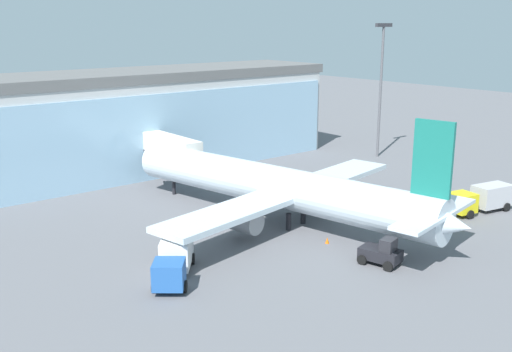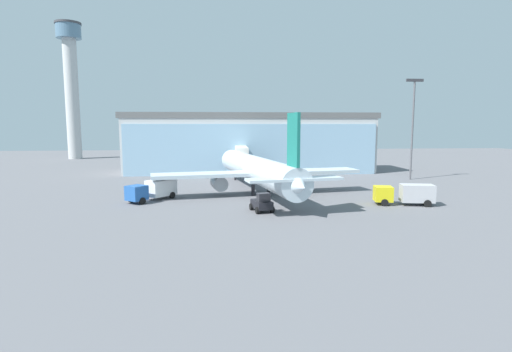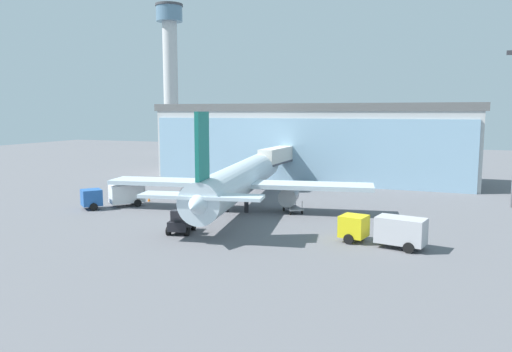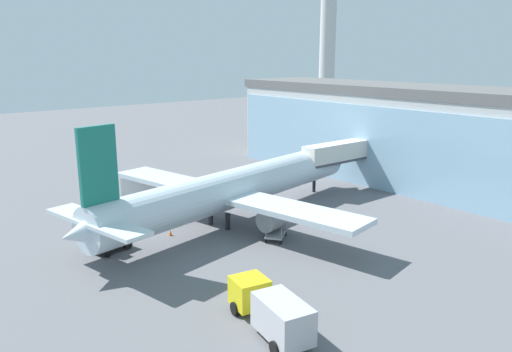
{
  "view_description": "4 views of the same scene",
  "coord_description": "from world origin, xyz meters",
  "px_view_note": "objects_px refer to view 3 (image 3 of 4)",
  "views": [
    {
      "loc": [
        -38.2,
        -31.45,
        18.84
      ],
      "look_at": [
        -2.15,
        11.64,
        4.28
      ],
      "focal_mm": 42.0,
      "sensor_mm": 36.0,
      "label": 1
    },
    {
      "loc": [
        -7.16,
        -49.65,
        10.07
      ],
      "look_at": [
        -1.34,
        9.86,
        2.52
      ],
      "focal_mm": 28.0,
      "sensor_mm": 36.0,
      "label": 2
    },
    {
      "loc": [
        21.36,
        -44.63,
        11.53
      ],
      "look_at": [
        0.95,
        8.73,
        4.1
      ],
      "focal_mm": 35.0,
      "sensor_mm": 36.0,
      "label": 3
    },
    {
      "loc": [
        37.43,
        -20.16,
        16.69
      ],
      "look_at": [
        1.23,
        10.26,
        5.14
      ],
      "focal_mm": 35.0,
      "sensor_mm": 36.0,
      "label": 4
    }
  ],
  "objects_px": {
    "airplane": "(240,180)",
    "safety_cone_nose": "(210,218)",
    "jet_bridge": "(281,156)",
    "catering_truck": "(116,195)",
    "baggage_cart": "(293,208)",
    "control_tower": "(170,66)",
    "pushback_tug": "(181,223)",
    "fuel_truck": "(385,229)",
    "safety_cone_wingtip": "(149,199)"
  },
  "relations": [
    {
      "from": "jet_bridge",
      "to": "catering_truck",
      "type": "height_order",
      "value": "jet_bridge"
    },
    {
      "from": "jet_bridge",
      "to": "safety_cone_nose",
      "type": "distance_m",
      "value": 26.43
    },
    {
      "from": "airplane",
      "to": "baggage_cart",
      "type": "height_order",
      "value": "airplane"
    },
    {
      "from": "airplane",
      "to": "fuel_truck",
      "type": "bearing_deg",
      "value": -131.2
    },
    {
      "from": "control_tower",
      "to": "airplane",
      "type": "height_order",
      "value": "control_tower"
    },
    {
      "from": "airplane",
      "to": "baggage_cart",
      "type": "bearing_deg",
      "value": -100.19
    },
    {
      "from": "safety_cone_nose",
      "to": "baggage_cart",
      "type": "bearing_deg",
      "value": 44.74
    },
    {
      "from": "pushback_tug",
      "to": "safety_cone_wingtip",
      "type": "distance_m",
      "value": 18.11
    },
    {
      "from": "control_tower",
      "to": "safety_cone_nose",
      "type": "height_order",
      "value": "control_tower"
    },
    {
      "from": "baggage_cart",
      "to": "fuel_truck",
      "type": "bearing_deg",
      "value": -169.23
    },
    {
      "from": "jet_bridge",
      "to": "airplane",
      "type": "relative_size",
      "value": 0.36
    },
    {
      "from": "catering_truck",
      "to": "safety_cone_wingtip",
      "type": "bearing_deg",
      "value": -159.25
    },
    {
      "from": "safety_cone_wingtip",
      "to": "catering_truck",
      "type": "bearing_deg",
      "value": -109.41
    },
    {
      "from": "airplane",
      "to": "baggage_cart",
      "type": "xyz_separation_m",
      "value": [
        6.51,
        -0.02,
        -2.99
      ]
    },
    {
      "from": "control_tower",
      "to": "safety_cone_wingtip",
      "type": "height_order",
      "value": "control_tower"
    },
    {
      "from": "fuel_truck",
      "to": "baggage_cart",
      "type": "relative_size",
      "value": 2.37
    },
    {
      "from": "pushback_tug",
      "to": "safety_cone_nose",
      "type": "distance_m",
      "value": 6.06
    },
    {
      "from": "jet_bridge",
      "to": "safety_cone_wingtip",
      "type": "bearing_deg",
      "value": 148.95
    },
    {
      "from": "airplane",
      "to": "catering_truck",
      "type": "relative_size",
      "value": 5.44
    },
    {
      "from": "safety_cone_nose",
      "to": "jet_bridge",
      "type": "bearing_deg",
      "value": 91.4
    },
    {
      "from": "airplane",
      "to": "catering_truck",
      "type": "distance_m",
      "value": 15.35
    },
    {
      "from": "fuel_truck",
      "to": "pushback_tug",
      "type": "bearing_deg",
      "value": 18.22
    },
    {
      "from": "jet_bridge",
      "to": "airplane",
      "type": "bearing_deg",
      "value": -175.37
    },
    {
      "from": "control_tower",
      "to": "safety_cone_nose",
      "type": "xyz_separation_m",
      "value": [
        48.66,
        -75.1,
        -23.49
      ]
    },
    {
      "from": "airplane",
      "to": "safety_cone_nose",
      "type": "height_order",
      "value": "airplane"
    },
    {
      "from": "airplane",
      "to": "pushback_tug",
      "type": "bearing_deg",
      "value": 166.95
    },
    {
      "from": "fuel_truck",
      "to": "safety_cone_wingtip",
      "type": "distance_m",
      "value": 32.94
    },
    {
      "from": "airplane",
      "to": "fuel_truck",
      "type": "relative_size",
      "value": 5.01
    },
    {
      "from": "airplane",
      "to": "catering_truck",
      "type": "height_order",
      "value": "airplane"
    },
    {
      "from": "control_tower",
      "to": "pushback_tug",
      "type": "height_order",
      "value": "control_tower"
    },
    {
      "from": "jet_bridge",
      "to": "control_tower",
      "type": "relative_size",
      "value": 0.34
    },
    {
      "from": "pushback_tug",
      "to": "safety_cone_nose",
      "type": "bearing_deg",
      "value": -14.11
    },
    {
      "from": "safety_cone_nose",
      "to": "control_tower",
      "type": "bearing_deg",
      "value": 122.94
    },
    {
      "from": "baggage_cart",
      "to": "safety_cone_nose",
      "type": "bearing_deg",
      "value": 98.89
    },
    {
      "from": "catering_truck",
      "to": "fuel_truck",
      "type": "distance_m",
      "value": 33.25
    },
    {
      "from": "control_tower",
      "to": "pushback_tug",
      "type": "relative_size",
      "value": 11.44
    },
    {
      "from": "fuel_truck",
      "to": "pushback_tug",
      "type": "xyz_separation_m",
      "value": [
        -18.74,
        -2.15,
        -0.49
      ]
    },
    {
      "from": "baggage_cart",
      "to": "safety_cone_wingtip",
      "type": "bearing_deg",
      "value": 53.29
    },
    {
      "from": "catering_truck",
      "to": "safety_cone_nose",
      "type": "relative_size",
      "value": 12.72
    },
    {
      "from": "airplane",
      "to": "safety_cone_nose",
      "type": "relative_size",
      "value": 69.16
    },
    {
      "from": "pushback_tug",
      "to": "control_tower",
      "type": "bearing_deg",
      "value": 17.79
    },
    {
      "from": "fuel_truck",
      "to": "safety_cone_wingtip",
      "type": "height_order",
      "value": "fuel_truck"
    },
    {
      "from": "fuel_truck",
      "to": "safety_cone_nose",
      "type": "height_order",
      "value": "fuel_truck"
    },
    {
      "from": "baggage_cart",
      "to": "safety_cone_wingtip",
      "type": "xyz_separation_m",
      "value": [
        -19.43,
        0.3,
        -0.23
      ]
    },
    {
      "from": "safety_cone_nose",
      "to": "safety_cone_wingtip",
      "type": "distance_m",
      "value": 14.34
    },
    {
      "from": "fuel_truck",
      "to": "control_tower",
      "type": "bearing_deg",
      "value": -37.9
    },
    {
      "from": "control_tower",
      "to": "pushback_tug",
      "type": "xyz_separation_m",
      "value": [
        48.56,
        -81.12,
        -22.79
      ]
    },
    {
      "from": "pushback_tug",
      "to": "baggage_cart",
      "type": "bearing_deg",
      "value": -42.0
    },
    {
      "from": "catering_truck",
      "to": "safety_cone_wingtip",
      "type": "distance_m",
      "value": 5.09
    },
    {
      "from": "airplane",
      "to": "safety_cone_wingtip",
      "type": "bearing_deg",
      "value": 78.8
    }
  ]
}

